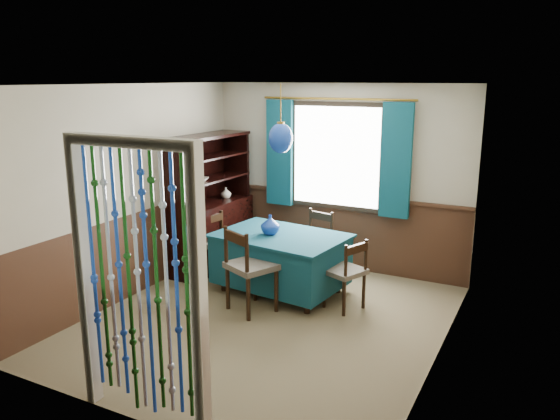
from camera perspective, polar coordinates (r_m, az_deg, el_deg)
The scene contains 22 objects.
floor at distance 6.03m, azimuth -1.41°, elevation -11.50°, with size 4.00×4.00×0.00m, color brown.
ceiling at distance 5.46m, azimuth -1.57°, elevation 12.98°, with size 4.00×4.00×0.00m, color silver.
wall_back at distance 7.39m, azimuth 6.00°, elevation 3.35°, with size 3.60×3.60×0.00m, color #B8AE96.
wall_front at distance 4.05m, azimuth -15.29°, elevation -5.80°, with size 3.60×3.60×0.00m, color #B8AE96.
wall_left at distance 6.65m, azimuth -15.22°, elevation 1.78°, with size 4.00×4.00×0.00m, color #B8AE96.
wall_right at distance 5.03m, azimuth 16.82°, elevation -2.10°, with size 4.00×4.00×0.00m, color #B8AE96.
wainscot_back at distance 7.55m, azimuth 5.82°, elevation -2.28°, with size 3.60×3.60×0.00m, color #402618.
wainscot_front at distance 4.36m, azimuth -14.52°, elevation -15.08°, with size 3.60×3.60×0.00m, color #402618.
wainscot_left at distance 6.83m, azimuth -14.73°, elevation -4.40°, with size 4.00×4.00×0.00m, color #402618.
wainscot_right at distance 5.28m, azimuth 16.09°, elevation -9.94°, with size 4.00×4.00×0.00m, color #402618.
window at distance 7.30m, azimuth 5.92°, elevation 5.61°, with size 1.32×0.12×1.42m, color black.
doorway at distance 4.16m, azimuth -14.56°, elevation -8.17°, with size 1.16×0.12×2.18m, color silver, non-canonical shape.
dining_table at distance 6.65m, azimuth 0.07°, elevation -5.10°, with size 1.63×1.22×0.73m.
chair_near at distance 6.09m, azimuth -3.25°, elevation -6.00°, with size 0.63×0.62×0.98m.
chair_far at distance 7.18m, azimuth 3.57°, elevation -3.39°, with size 0.51×0.50×0.87m.
chair_left at distance 7.15m, azimuth -6.22°, elevation -3.58°, with size 0.48×0.49×0.85m.
chair_right at distance 6.21m, azimuth 6.95°, elevation -6.46°, with size 0.51×0.52×0.82m.
sideboard at distance 7.55m, azimuth -7.32°, elevation -1.31°, with size 0.54×1.42×1.83m.
pendant_lamp at distance 6.34m, azimuth 0.07°, elevation 7.53°, with size 0.28×0.28×0.79m.
vase_table at distance 6.55m, azimuth -1.03°, elevation -1.63°, with size 0.21×0.21×0.22m, color navy.
bowl_shelf at distance 7.15m, azimuth -8.32°, elevation 3.18°, with size 0.23×0.23×0.06m, color beige.
vase_sideboard at distance 7.69m, azimuth -5.68°, elevation 1.86°, with size 0.16×0.16×0.17m, color beige.
Camera 1 is at (2.63, -4.78, 2.57)m, focal length 35.00 mm.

